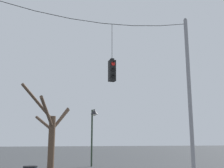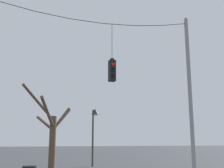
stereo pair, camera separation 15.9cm
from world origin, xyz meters
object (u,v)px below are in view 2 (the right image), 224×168
object	(u,v)px
utility_pole_right	(190,91)
street_lamp	(94,121)
traffic_light_near_left_pole	(112,70)
bare_tree	(51,130)

from	to	relation	value
utility_pole_right	street_lamp	xyz separation A→B (m)	(-4.13, 5.75, -1.40)
traffic_light_near_left_pole	bare_tree	world-z (taller)	traffic_light_near_left_pole
utility_pole_right	traffic_light_near_left_pole	xyz separation A→B (m)	(-4.81, -0.01, 0.85)
traffic_light_near_left_pole	street_lamp	distance (m)	6.22
utility_pole_right	street_lamp	size ratio (longest dim) A/B	2.30
traffic_light_near_left_pole	street_lamp	world-z (taller)	traffic_light_near_left_pole
street_lamp	utility_pole_right	bearing A→B (deg)	-54.31
traffic_light_near_left_pole	utility_pole_right	bearing A→B (deg)	0.09
utility_pole_right	bare_tree	size ratio (longest dim) A/B	1.74
traffic_light_near_left_pole	bare_tree	size ratio (longest dim) A/B	0.61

